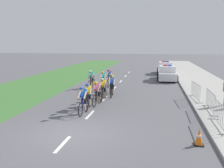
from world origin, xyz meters
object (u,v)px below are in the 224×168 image
cyclist_sixth (112,83)px  cyclist_seventh (103,80)px  cyclist_fourth (103,89)px  crowd_barrier_middle (210,101)px  cyclist_third (97,93)px  cyclist_ninth (109,78)px  cyclist_eighth (91,79)px  cyclist_second (88,96)px  police_car_second (165,68)px  crowd_barrier_front (219,115)px  police_car_nearest (167,74)px  cyclist_lead (83,100)px  cyclist_fifth (112,86)px  traffic_cone_near (199,137)px  crowd_barrier_rear (196,91)px

cyclist_sixth → cyclist_seventh: size_ratio=1.00×
cyclist_fourth → crowd_barrier_middle: size_ratio=0.74×
cyclist_third → cyclist_ninth: bearing=93.9°
cyclist_third → cyclist_sixth: (0.23, 3.82, 0.00)m
crowd_barrier_middle → cyclist_eighth: bearing=142.7°
cyclist_sixth → cyclist_second: bearing=-96.3°
police_car_second → crowd_barrier_front: 20.42m
cyclist_fourth → police_car_second: 16.37m
cyclist_sixth → crowd_barrier_middle: size_ratio=0.74×
cyclist_sixth → police_car_nearest: bearing=60.1°
cyclist_lead → cyclist_ninth: 8.65m
cyclist_second → cyclist_eighth: 6.84m
cyclist_fifth → cyclist_seventh: size_ratio=1.00×
cyclist_third → cyclist_seventh: bearing=97.7°
cyclist_fifth → cyclist_seventh: 2.81m
cyclist_seventh → cyclist_ninth: 1.50m
cyclist_sixth → cyclist_ninth: (-0.68, 2.79, 0.00)m
police_car_nearest → traffic_cone_near: police_car_nearest is taller
cyclist_fourth → cyclist_seventh: same height
cyclist_lead → cyclist_second: bearing=91.3°
cyclist_third → crowd_barrier_middle: size_ratio=0.74×
cyclist_eighth → crowd_barrier_front: cyclist_eighth is taller
cyclist_lead → cyclist_eighth: bearing=101.4°
cyclist_fifth → police_car_nearest: (4.21, 8.98, -0.11)m
cyclist_lead → crowd_barrier_front: (6.59, -1.22, -0.14)m
cyclist_lead → cyclist_third: 2.05m
cyclist_ninth → crowd_barrier_rear: bearing=-34.1°
cyclist_third → cyclist_ninth: size_ratio=1.00×
cyclist_sixth → cyclist_ninth: size_ratio=1.00×
cyclist_fifth → cyclist_fourth: bearing=-108.0°
cyclist_eighth → police_car_second: police_car_second is taller
cyclist_fifth → police_car_nearest: 9.92m
cyclist_eighth → crowd_barrier_middle: (8.31, -6.32, -0.14)m
cyclist_seventh → cyclist_eighth: size_ratio=1.00×
cyclist_eighth → crowd_barrier_middle: bearing=-37.3°
cyclist_lead → cyclist_fifth: (0.74, 4.62, 0.00)m
cyclist_sixth → cyclist_eighth: size_ratio=1.00×
crowd_barrier_middle → crowd_barrier_front: bearing=-93.5°
crowd_barrier_rear → traffic_cone_near: bearing=-97.4°
crowd_barrier_front → cyclist_eighth: bearing=132.3°
cyclist_eighth → traffic_cone_near: (6.98, -11.00, -0.48)m
cyclist_third → cyclist_fourth: 1.40m
cyclist_second → cyclist_fourth: (0.38, 2.34, 0.00)m
cyclist_second → traffic_cone_near: 6.97m
cyclist_second → crowd_barrier_front: 7.00m
cyclist_eighth → police_car_nearest: 8.76m
cyclist_third → police_car_nearest: bearing=67.9°
police_car_second → crowd_barrier_rear: 15.00m
cyclist_lead → cyclist_eighth: 7.91m
cyclist_sixth → crowd_barrier_rear: 6.10m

